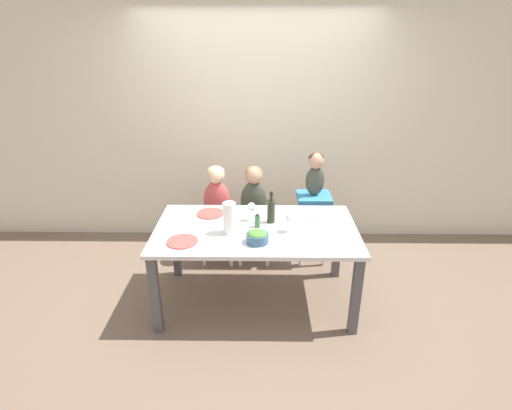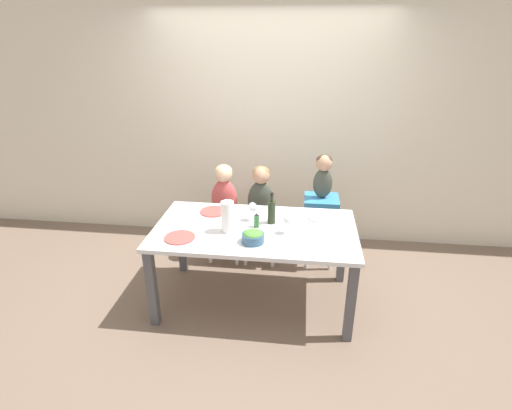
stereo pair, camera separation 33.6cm
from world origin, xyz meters
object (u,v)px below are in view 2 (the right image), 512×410
Objects in this scene: dinner_plate_front_left at (180,237)px; dinner_plate_back_left at (214,211)px; wine_bottle at (272,211)px; salad_bowl_large at (253,237)px; person_child_center at (261,192)px; dinner_plate_back_right at (322,218)px; person_baby_right at (324,172)px; wine_glass_near at (288,220)px; wine_glass_far at (252,208)px; chair_right_highchair at (321,214)px; chair_far_center at (261,227)px; chair_far_left at (225,225)px; person_child_left at (224,190)px; paper_towel_roll at (228,217)px.

dinner_plate_front_left is 1.00× the size of dinner_plate_back_left.
dinner_plate_back_left is (0.16, 0.53, 0.00)m from dinner_plate_front_left.
wine_bottle is 1.56× the size of salad_bowl_large.
person_child_center reaches higher than dinner_plate_back_right.
person_baby_right is 0.86m from wine_glass_near.
wine_bottle is (0.16, -0.61, 0.07)m from person_child_center.
person_child_center reaches higher than dinner_plate_front_left.
salad_bowl_large is (0.05, -0.39, -0.07)m from wine_glass_far.
person_baby_right is at bearing 90.00° from chair_right_highchair.
dinner_plate_front_left is (-0.59, -0.01, -0.04)m from salad_bowl_large.
person_baby_right is 2.62× the size of wine_glass_far.
chair_far_center is 2.76× the size of wine_glass_near.
wine_bottle is at bearing -161.67° from dinner_plate_back_right.
dinner_plate_back_left is 0.99m from dinner_plate_back_right.
wine_glass_far reaches higher than salad_bowl_large.
chair_far_center is (0.38, 0.00, 0.00)m from chair_far_left.
person_child_center is (-0.00, 0.00, 0.39)m from chair_far_center.
salad_bowl_large is (0.42, -0.97, 0.01)m from person_child_left.
person_child_left is at bearing 103.39° from paper_towel_roll.
paper_towel_roll is (-0.79, -0.81, 0.30)m from chair_right_highchair.
chair_far_left is 1.14m from wine_glass_near.
person_baby_right is (0.61, 0.00, 0.24)m from person_child_center.
chair_far_left is at bearing 131.16° from wine_glass_near.
dinner_plate_back_left is (-0.70, 0.33, -0.11)m from wine_glass_near.
person_child_left reaches higher than dinner_plate_back_right.
dinner_plate_back_left is at bearing 129.82° from salad_bowl_large.
person_baby_right reaches higher than dinner_plate_back_left.
wine_glass_far is at bearing -137.03° from chair_right_highchair.
chair_far_center is 1.88× the size of dinner_plate_back_right.
chair_far_left is 2.76× the size of wine_glass_far.
dinner_plate_front_left is (-0.86, -0.19, -0.11)m from wine_glass_near.
chair_far_center is 1.05m from salad_bowl_large.
wine_bottle is 1.14× the size of dinner_plate_front_left.
chair_far_center is at bearing 89.06° from wine_glass_far.
wine_glass_far is 0.68× the size of dinner_plate_back_right.
person_child_center is 3.48× the size of wine_glass_far.
salad_bowl_large is at bearing -144.96° from wine_glass_near.
wine_glass_near is at bearing -68.52° from chair_far_center.
salad_bowl_large is at bearing -137.57° from dinner_plate_back_right.
wine_glass_far is at bearing -136.93° from person_baby_right.
chair_far_left is 1.88× the size of dinner_plate_back_right.
dinner_plate_front_left is at bearing -143.45° from wine_glass_far.
chair_far_center is 0.62× the size of chair_right_highchair.
dinner_plate_back_left and dinner_plate_back_right have the same top height.
dinner_plate_back_right is (0.98, -0.46, -0.03)m from person_child_left.
person_child_center reaches higher than chair_far_left.
paper_towel_roll is at bearing -76.61° from person_child_left.
paper_towel_roll is at bearing -134.22° from person_baby_right.
person_child_center is 1.12m from dinner_plate_front_left.
chair_far_left is 1.88× the size of dinner_plate_back_left.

